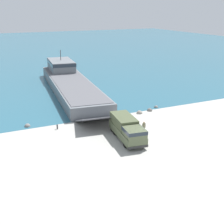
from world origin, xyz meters
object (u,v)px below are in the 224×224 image
landing_craft (69,81)px  soldier_on_ramp (144,127)px  mooring_bollard (57,127)px  military_truck (127,129)px  moored_boat_a (65,64)px

landing_craft → soldier_on_ramp: size_ratio=23.50×
landing_craft → mooring_bollard: bearing=-105.1°
landing_craft → military_truck: (-1.37, -29.06, -0.16)m
landing_craft → soldier_on_ramp: (1.55, -28.44, -0.60)m
landing_craft → soldier_on_ramp: 28.49m
landing_craft → moored_boat_a: 27.47m
moored_boat_a → soldier_on_ramp: bearing=175.0°
moored_boat_a → mooring_bollard: size_ratio=9.52×
moored_boat_a → military_truck: bearing=172.1°
soldier_on_ramp → moored_boat_a: bearing=-24.3°
landing_craft → military_truck: 29.09m
military_truck → soldier_on_ramp: 3.01m
landing_craft → mooring_bollard: size_ratio=60.03×
landing_craft → mooring_bollard: (-8.77, -21.70, -1.25)m
landing_craft → military_truck: bearing=-85.8°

